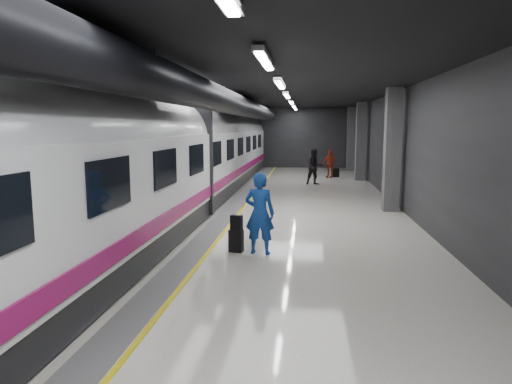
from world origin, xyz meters
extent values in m
plane|color=silver|center=(0.00, 0.00, 0.00)|extent=(40.00, 40.00, 0.00)
cube|color=black|center=(0.00, 0.00, 4.50)|extent=(10.00, 40.00, 0.02)
cube|color=#28282B|center=(0.00, 20.00, 2.25)|extent=(10.00, 0.02, 4.50)
cube|color=#28282B|center=(-5.00, 0.00, 2.25)|extent=(0.02, 40.00, 4.50)
cube|color=#28282B|center=(5.00, 0.00, 2.25)|extent=(0.02, 40.00, 4.50)
cube|color=slate|center=(-1.35, 0.00, 0.01)|extent=(0.65, 39.80, 0.01)
cube|color=yellow|center=(-0.95, 0.00, 0.01)|extent=(0.10, 39.80, 0.01)
cylinder|color=black|center=(-1.30, 0.00, 3.95)|extent=(0.80, 38.00, 0.80)
cube|color=silver|center=(0.60, -6.00, 4.40)|extent=(0.22, 2.60, 0.10)
cube|color=silver|center=(0.60, -1.00, 4.40)|extent=(0.22, 2.60, 0.10)
cube|color=silver|center=(0.60, 4.00, 4.40)|extent=(0.22, 2.60, 0.10)
cube|color=silver|center=(0.60, 9.00, 4.40)|extent=(0.22, 2.60, 0.10)
cube|color=silver|center=(0.60, 14.00, 4.40)|extent=(0.22, 2.60, 0.10)
cube|color=silver|center=(0.60, 18.00, 4.40)|extent=(0.22, 2.60, 0.10)
cube|color=#515154|center=(4.55, 2.00, 2.25)|extent=(0.55, 0.55, 4.50)
cube|color=#515154|center=(4.55, 12.00, 2.25)|extent=(0.55, 0.55, 4.50)
cube|color=#515154|center=(4.55, 18.00, 2.25)|extent=(0.55, 0.55, 4.50)
cube|color=black|center=(-3.25, 0.00, 0.35)|extent=(2.80, 38.00, 0.60)
cube|color=white|center=(-3.25, 0.00, 1.75)|extent=(2.90, 38.00, 2.20)
cylinder|color=white|center=(-3.25, 0.00, 2.70)|extent=(2.80, 38.00, 2.80)
cube|color=#8B0C50|center=(-1.78, 0.00, 0.95)|extent=(0.04, 38.00, 0.35)
cube|color=black|center=(-3.25, 0.00, 2.00)|extent=(3.05, 0.25, 3.80)
cube|color=black|center=(-1.78, -8.00, 2.15)|extent=(0.05, 1.60, 0.85)
cube|color=black|center=(-1.78, -5.00, 2.15)|extent=(0.05, 1.60, 0.85)
cube|color=black|center=(-1.78, -2.00, 2.15)|extent=(0.05, 1.60, 0.85)
cube|color=black|center=(-1.78, 1.00, 2.15)|extent=(0.05, 1.60, 0.85)
cube|color=black|center=(-1.78, 4.00, 2.15)|extent=(0.05, 1.60, 0.85)
cube|color=black|center=(-1.78, 7.00, 2.15)|extent=(0.05, 1.60, 0.85)
cube|color=black|center=(-1.78, 10.00, 2.15)|extent=(0.05, 1.60, 0.85)
cube|color=black|center=(-1.78, 13.00, 2.15)|extent=(0.05, 1.60, 0.85)
cube|color=black|center=(-1.78, 16.00, 2.15)|extent=(0.05, 1.60, 0.85)
imported|color=blue|center=(0.33, -4.33, 1.00)|extent=(0.78, 0.57, 2.01)
cube|color=black|center=(-0.27, -4.24, 0.28)|extent=(0.37, 0.28, 0.55)
cube|color=black|center=(-0.25, -4.28, 0.74)|extent=(0.32, 0.24, 0.38)
imported|color=black|center=(1.88, 9.47, 0.97)|extent=(1.12, 0.98, 1.94)
imported|color=maroon|center=(2.86, 13.21, 0.85)|extent=(1.08, 0.81, 1.70)
cube|color=black|center=(3.27, 13.50, 0.28)|extent=(0.42, 0.32, 0.55)
camera|label=1|loc=(1.45, -15.16, 3.08)|focal=32.00mm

